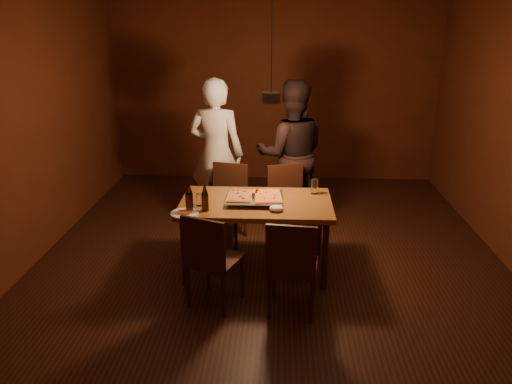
{
  "coord_description": "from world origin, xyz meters",
  "views": [
    {
      "loc": [
        0.09,
        -4.82,
        2.47
      ],
      "look_at": [
        -0.14,
        -0.19,
        0.85
      ],
      "focal_mm": 35.0,
      "sensor_mm": 36.0,
      "label": 1
    }
  ],
  "objects_px": {
    "chair_near_right": "(292,260)",
    "chair_near_left": "(210,253)",
    "dining_table": "(256,208)",
    "diner_white": "(216,154)",
    "pendant_lamp": "(271,96)",
    "beer_bottle_a": "(189,198)",
    "pizza_tray": "(255,199)",
    "plate_slice": "(184,213)",
    "chair_far_left": "(228,195)",
    "beer_bottle_b": "(205,198)",
    "diner_dark": "(291,154)",
    "chair_far_right": "(287,197)"
  },
  "relations": [
    {
      "from": "dining_table",
      "to": "chair_near_left",
      "type": "distance_m",
      "value": 0.83
    },
    {
      "from": "chair_far_right",
      "to": "plate_slice",
      "type": "distance_m",
      "value": 1.49
    },
    {
      "from": "dining_table",
      "to": "chair_near_right",
      "type": "relative_size",
      "value": 3.09
    },
    {
      "from": "chair_near_right",
      "to": "plate_slice",
      "type": "height_order",
      "value": "chair_near_right"
    },
    {
      "from": "chair_far_left",
      "to": "beer_bottle_a",
      "type": "relative_size",
      "value": 1.84
    },
    {
      "from": "diner_dark",
      "to": "pizza_tray",
      "type": "bearing_deg",
      "value": 69.83
    },
    {
      "from": "plate_slice",
      "to": "pendant_lamp",
      "type": "bearing_deg",
      "value": 35.56
    },
    {
      "from": "beer_bottle_b",
      "to": "beer_bottle_a",
      "type": "bearing_deg",
      "value": -166.68
    },
    {
      "from": "beer_bottle_a",
      "to": "chair_far_left",
      "type": "bearing_deg",
      "value": 77.08
    },
    {
      "from": "beer_bottle_b",
      "to": "pizza_tray",
      "type": "bearing_deg",
      "value": 31.18
    },
    {
      "from": "pizza_tray",
      "to": "diner_white",
      "type": "bearing_deg",
      "value": 114.0
    },
    {
      "from": "dining_table",
      "to": "chair_far_right",
      "type": "bearing_deg",
      "value": 66.18
    },
    {
      "from": "beer_bottle_b",
      "to": "pendant_lamp",
      "type": "bearing_deg",
      "value": 37.11
    },
    {
      "from": "pizza_tray",
      "to": "diner_dark",
      "type": "relative_size",
      "value": 0.3
    },
    {
      "from": "chair_near_left",
      "to": "diner_dark",
      "type": "xyz_separation_m",
      "value": [
        0.73,
        2.0,
        0.37
      ]
    },
    {
      "from": "chair_near_right",
      "to": "beer_bottle_a",
      "type": "bearing_deg",
      "value": 157.61
    },
    {
      "from": "diner_white",
      "to": "chair_far_right",
      "type": "bearing_deg",
      "value": 160.47
    },
    {
      "from": "chair_near_right",
      "to": "pizza_tray",
      "type": "bearing_deg",
      "value": 119.81
    },
    {
      "from": "pendant_lamp",
      "to": "dining_table",
      "type": "bearing_deg",
      "value": -126.21
    },
    {
      "from": "chair_near_left",
      "to": "beer_bottle_b",
      "type": "xyz_separation_m",
      "value": [
        -0.1,
        0.46,
        0.34
      ]
    },
    {
      "from": "diner_white",
      "to": "pendant_lamp",
      "type": "relative_size",
      "value": 1.66
    },
    {
      "from": "diner_dark",
      "to": "diner_white",
      "type": "bearing_deg",
      "value": 0.59
    },
    {
      "from": "beer_bottle_b",
      "to": "plate_slice",
      "type": "height_order",
      "value": "beer_bottle_b"
    },
    {
      "from": "plate_slice",
      "to": "diner_dark",
      "type": "height_order",
      "value": "diner_dark"
    },
    {
      "from": "chair_near_right",
      "to": "chair_near_left",
      "type": "bearing_deg",
      "value": 178.73
    },
    {
      "from": "chair_far_right",
      "to": "pendant_lamp",
      "type": "height_order",
      "value": "pendant_lamp"
    },
    {
      "from": "chair_far_left",
      "to": "pizza_tray",
      "type": "xyz_separation_m",
      "value": [
        0.35,
        -0.76,
        0.24
      ]
    },
    {
      "from": "beer_bottle_a",
      "to": "diner_white",
      "type": "distance_m",
      "value": 1.51
    },
    {
      "from": "dining_table",
      "to": "diner_white",
      "type": "distance_m",
      "value": 1.34
    },
    {
      "from": "chair_near_left",
      "to": "pizza_tray",
      "type": "height_order",
      "value": "chair_near_left"
    },
    {
      "from": "dining_table",
      "to": "pizza_tray",
      "type": "height_order",
      "value": "pizza_tray"
    },
    {
      "from": "pizza_tray",
      "to": "diner_white",
      "type": "xyz_separation_m",
      "value": [
        -0.53,
        1.2,
        0.14
      ]
    },
    {
      "from": "chair_far_right",
      "to": "diner_white",
      "type": "xyz_separation_m",
      "value": [
        -0.87,
        0.47,
        0.38
      ]
    },
    {
      "from": "dining_table",
      "to": "chair_far_left",
      "type": "relative_size",
      "value": 2.98
    },
    {
      "from": "pizza_tray",
      "to": "beer_bottle_a",
      "type": "xyz_separation_m",
      "value": [
        -0.6,
        -0.31,
        0.11
      ]
    },
    {
      "from": "plate_slice",
      "to": "diner_white",
      "type": "xyz_separation_m",
      "value": [
        0.11,
        1.57,
        0.16
      ]
    },
    {
      "from": "plate_slice",
      "to": "pizza_tray",
      "type": "bearing_deg",
      "value": 30.83
    },
    {
      "from": "chair_far_left",
      "to": "chair_far_right",
      "type": "distance_m",
      "value": 0.69
    },
    {
      "from": "beer_bottle_a",
      "to": "plate_slice",
      "type": "relative_size",
      "value": 1.04
    },
    {
      "from": "chair_near_left",
      "to": "pizza_tray",
      "type": "relative_size",
      "value": 1.0
    },
    {
      "from": "beer_bottle_b",
      "to": "plate_slice",
      "type": "relative_size",
      "value": 0.95
    },
    {
      "from": "diner_white",
      "to": "plate_slice",
      "type": "bearing_deg",
      "value": 94.97
    },
    {
      "from": "beer_bottle_b",
      "to": "pendant_lamp",
      "type": "height_order",
      "value": "pendant_lamp"
    },
    {
      "from": "beer_bottle_a",
      "to": "diner_dark",
      "type": "bearing_deg",
      "value": 58.05
    },
    {
      "from": "chair_far_left",
      "to": "pendant_lamp",
      "type": "bearing_deg",
      "value": 144.06
    },
    {
      "from": "beer_bottle_a",
      "to": "plate_slice",
      "type": "xyz_separation_m",
      "value": [
        -0.04,
        -0.07,
        -0.13
      ]
    },
    {
      "from": "chair_near_left",
      "to": "diner_white",
      "type": "bearing_deg",
      "value": 117.54
    },
    {
      "from": "beer_bottle_a",
      "to": "diner_dark",
      "type": "xyz_separation_m",
      "value": [
        0.98,
        1.57,
        0.02
      ]
    },
    {
      "from": "pizza_tray",
      "to": "diner_white",
      "type": "height_order",
      "value": "diner_white"
    },
    {
      "from": "chair_far_right",
      "to": "diner_dark",
      "type": "relative_size",
      "value": 0.29
    }
  ]
}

